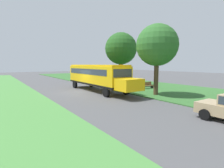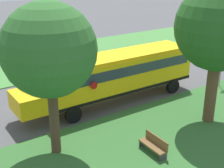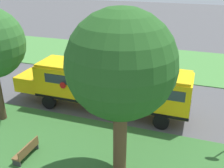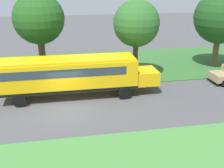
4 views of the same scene
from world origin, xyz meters
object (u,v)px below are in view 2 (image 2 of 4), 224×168
(stop_sign, at_px, (222,65))
(park_bench, at_px, (154,145))
(school_bus, at_px, (117,73))
(oak_tree_roadside_mid, at_px, (47,49))
(oak_tree_beside_bus, at_px, (217,27))

(stop_sign, relative_size, park_bench, 1.70)
(school_bus, xyz_separation_m, oak_tree_roadside_mid, (-3.57, 6.14, 3.27))
(oak_tree_beside_bus, relative_size, oak_tree_roadside_mid, 1.09)
(stop_sign, xyz_separation_m, park_bench, (-3.90, 9.85, -1.26))
(oak_tree_beside_bus, xyz_separation_m, stop_sign, (3.08, -5.09, -3.76))
(stop_sign, height_order, park_bench, stop_sign)
(stop_sign, distance_m, park_bench, 10.67)
(oak_tree_roadside_mid, distance_m, stop_sign, 14.27)
(oak_tree_beside_bus, distance_m, park_bench, 6.97)
(school_bus, distance_m, stop_sign, 8.01)
(oak_tree_beside_bus, distance_m, stop_sign, 7.04)
(park_bench, bearing_deg, school_bus, -19.32)
(school_bus, bearing_deg, oak_tree_beside_bus, -154.75)
(oak_tree_beside_bus, distance_m, oak_tree_roadside_mid, 8.92)
(oak_tree_roadside_mid, bearing_deg, school_bus, -59.83)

